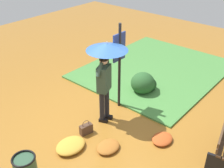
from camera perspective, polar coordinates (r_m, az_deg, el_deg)
ground_plane at (r=7.03m, az=-1.26°, el=-7.20°), size 18.00×18.00×0.00m
grass_verge at (r=9.45m, az=8.86°, el=3.01°), size 4.80×4.00×0.05m
person_with_umbrella at (r=6.26m, az=-1.32°, el=4.45°), size 0.96×0.96×2.04m
info_sign_post at (r=6.82m, az=1.52°, el=5.68°), size 0.44×0.07×2.30m
handbag at (r=6.53m, az=-5.41°, el=-9.27°), size 0.32×0.21×0.37m
shrub_cluster at (r=8.01m, az=6.68°, el=0.15°), size 0.76×0.69×0.62m
leaf_pile_near_person at (r=6.45m, az=10.41°, el=-11.15°), size 0.54×0.43×0.12m
leaf_pile_by_bench at (r=6.15m, az=-0.80°, el=-12.91°), size 0.55×0.44×0.12m
leaf_pile_far_path at (r=6.22m, az=-8.59°, el=-12.53°), size 0.69×0.55×0.15m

